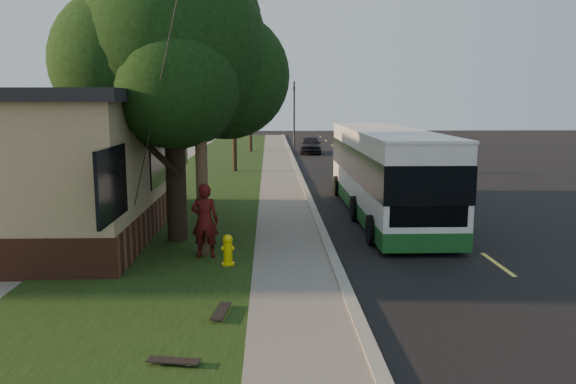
# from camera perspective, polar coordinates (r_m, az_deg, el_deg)

# --- Properties ---
(ground) EXTENTS (120.00, 120.00, 0.00)m
(ground) POSITION_cam_1_polar(r_m,az_deg,el_deg) (13.80, 4.83, -7.51)
(ground) COLOR black
(ground) RESTS_ON ground
(road) EXTENTS (8.00, 80.00, 0.01)m
(road) POSITION_cam_1_polar(r_m,az_deg,el_deg) (24.11, 11.51, -0.35)
(road) COLOR black
(road) RESTS_ON ground
(curb) EXTENTS (0.25, 80.00, 0.12)m
(curb) POSITION_cam_1_polar(r_m,az_deg,el_deg) (23.50, 1.98, -0.28)
(curb) COLOR gray
(curb) RESTS_ON ground
(sidewalk) EXTENTS (2.00, 80.00, 0.08)m
(sidewalk) POSITION_cam_1_polar(r_m,az_deg,el_deg) (23.45, -0.45, -0.35)
(sidewalk) COLOR slate
(sidewalk) RESTS_ON ground
(grass_verge) EXTENTS (5.00, 80.00, 0.07)m
(grass_verge) POSITION_cam_1_polar(r_m,az_deg,el_deg) (23.63, -8.97, -0.40)
(grass_verge) COLOR black
(grass_verge) RESTS_ON ground
(fire_hydrant) EXTENTS (0.32, 0.32, 0.74)m
(fire_hydrant) POSITION_cam_1_polar(r_m,az_deg,el_deg) (13.62, -6.13, -5.86)
(fire_hydrant) COLOR yellow
(fire_hydrant) RESTS_ON grass_verge
(utility_pole) EXTENTS (2.86, 3.21, 9.07)m
(utility_pole) POSITION_cam_1_polar(r_m,az_deg,el_deg) (14.22, -9.04, 11.80)
(utility_pole) COLOR #473321
(utility_pole) RESTS_ON ground
(leafy_tree) EXTENTS (6.30, 6.00, 7.80)m
(leafy_tree) POSITION_cam_1_polar(r_m,az_deg,el_deg) (16.01, -11.51, 13.37)
(leafy_tree) COLOR black
(leafy_tree) RESTS_ON grass_verge
(bare_tree_near) EXTENTS (1.38, 1.21, 4.31)m
(bare_tree_near) POSITION_cam_1_polar(r_m,az_deg,el_deg) (31.22, -5.46, 5.94)
(bare_tree_near) COLOR black
(bare_tree_near) RESTS_ON grass_verge
(bare_tree_far) EXTENTS (1.38, 1.21, 4.03)m
(bare_tree_far) POSITION_cam_1_polar(r_m,az_deg,el_deg) (43.18, -3.82, 6.71)
(bare_tree_far) COLOR black
(bare_tree_far) RESTS_ON grass_verge
(traffic_signal) EXTENTS (0.18, 0.22, 5.50)m
(traffic_signal) POSITION_cam_1_polar(r_m,az_deg,el_deg) (47.16, 0.62, 8.36)
(traffic_signal) COLOR #2D2D30
(traffic_signal) RESTS_ON ground
(transit_bus) EXTENTS (2.55, 11.04, 2.99)m
(transit_bus) POSITION_cam_1_polar(r_m,az_deg,el_deg) (19.68, 9.81, 2.21)
(transit_bus) COLOR silver
(transit_bus) RESTS_ON ground
(skateboarder) EXTENTS (0.72, 0.50, 1.88)m
(skateboarder) POSITION_cam_1_polar(r_m,az_deg,el_deg) (14.20, -8.43, -2.89)
(skateboarder) COLOR #450E0D
(skateboarder) RESTS_ON grass_verge
(skateboard_main) EXTENTS (0.33, 0.92, 0.08)m
(skateboard_main) POSITION_cam_1_polar(r_m,az_deg,el_deg) (10.67, -6.82, -11.95)
(skateboard_main) COLOR black
(skateboard_main) RESTS_ON grass_verge
(skateboard_spare) EXTENTS (0.83, 0.33, 0.08)m
(skateboard_spare) POSITION_cam_1_polar(r_m,az_deg,el_deg) (8.95, -11.55, -16.47)
(skateboard_spare) COLOR black
(skateboard_spare) RESTS_ON grass_verge
(dumpster) EXTENTS (1.55, 1.37, 1.16)m
(dumpster) POSITION_cam_1_polar(r_m,az_deg,el_deg) (22.39, -17.72, 0.25)
(dumpster) COLOR #13311F
(dumpster) RESTS_ON building_lot
(distant_car) EXTENTS (1.80, 4.00, 1.33)m
(distant_car) POSITION_cam_1_polar(r_m,az_deg,el_deg) (42.26, 2.28, 4.85)
(distant_car) COLOR black
(distant_car) RESTS_ON ground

